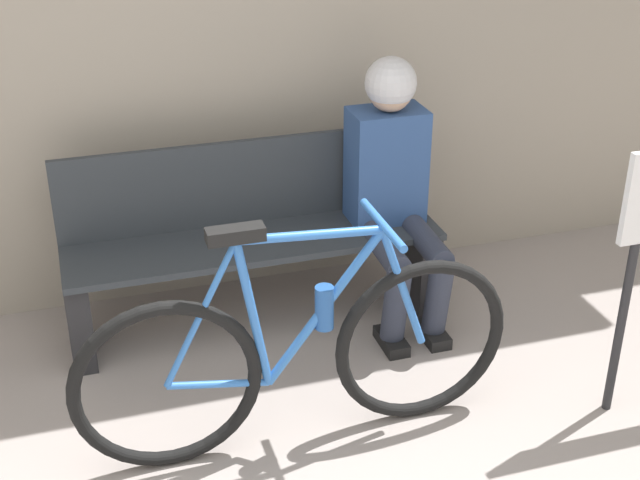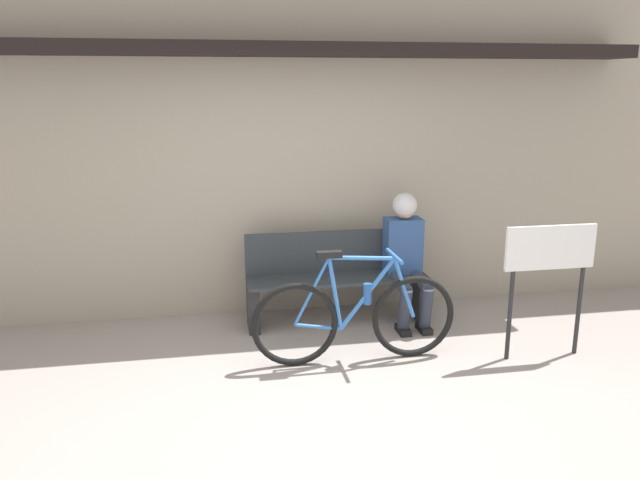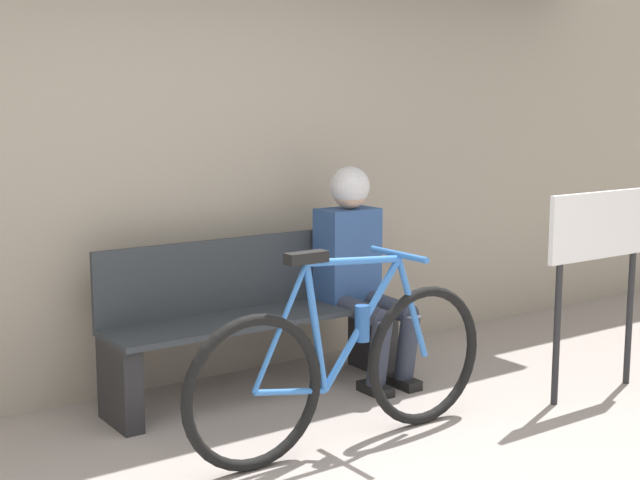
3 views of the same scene
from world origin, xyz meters
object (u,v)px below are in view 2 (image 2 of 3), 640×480
Objects in this scene: park_bench_near at (337,280)px; person_seated at (406,250)px; signboard at (549,260)px; bicycle at (355,317)px.

person_seated is at bearing -9.86° from park_bench_near.
person_seated is (0.64, -0.11, 0.30)m from park_bench_near.
signboard is at bearing -35.57° from park_bench_near.
signboard is (0.88, -0.97, 0.13)m from person_seated.
bicycle is at bearing 173.03° from signboard.
bicycle is at bearing -130.42° from person_seated.
signboard is at bearing -6.97° from bicycle.
park_bench_near is at bearing 87.87° from bicycle.
park_bench_near is 1.91m from signboard.
person_seated is at bearing 49.58° from bicycle.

